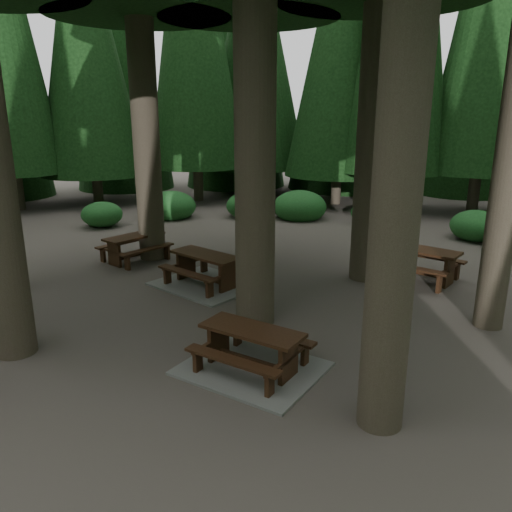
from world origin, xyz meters
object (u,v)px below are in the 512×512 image
at_px(picnic_table_c, 206,274).
at_px(picnic_table_d, 420,259).
at_px(picnic_table_a, 252,356).
at_px(picnic_table_b, 135,244).

distance_m(picnic_table_c, picnic_table_d, 5.82).
relative_size(picnic_table_a, picnic_table_d, 1.09).
relative_size(picnic_table_a, picnic_table_c, 0.86).
distance_m(picnic_table_a, picnic_table_d, 6.79).
bearing_deg(picnic_table_c, picnic_table_d, 45.37).
height_order(picnic_table_a, picnic_table_b, picnic_table_b).
height_order(picnic_table_a, picnic_table_d, picnic_table_d).
xyz_separation_m(picnic_table_a, picnic_table_d, (2.14, 6.43, 0.31)).
distance_m(picnic_table_b, picnic_table_c, 3.36).
bearing_deg(picnic_table_a, picnic_table_b, 150.87).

